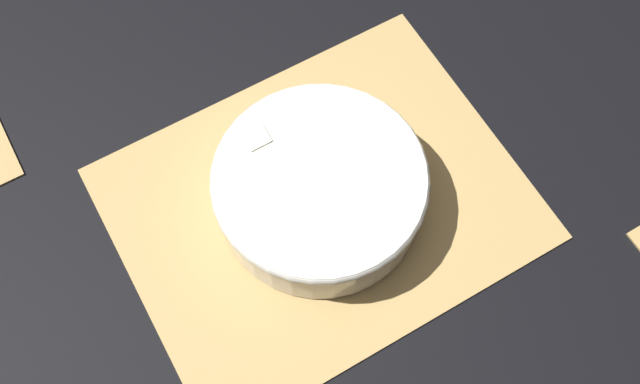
% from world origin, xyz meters
% --- Properties ---
extents(ground_plane, '(6.00, 6.00, 0.00)m').
position_xyz_m(ground_plane, '(0.00, 0.00, 0.00)').
color(ground_plane, black).
extents(bamboo_mat_center, '(0.46, 0.36, 0.01)m').
position_xyz_m(bamboo_mat_center, '(-0.00, 0.00, 0.00)').
color(bamboo_mat_center, tan).
rests_on(bamboo_mat_center, ground_plane).
extents(fruit_salad_bowl, '(0.24, 0.24, 0.08)m').
position_xyz_m(fruit_salad_bowl, '(0.00, 0.00, 0.05)').
color(fruit_salad_bowl, silver).
rests_on(fruit_salad_bowl, bamboo_mat_center).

